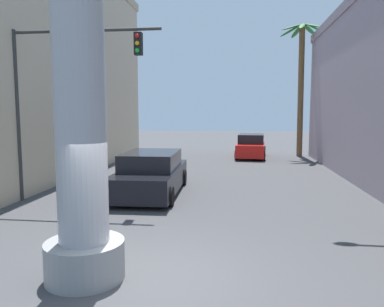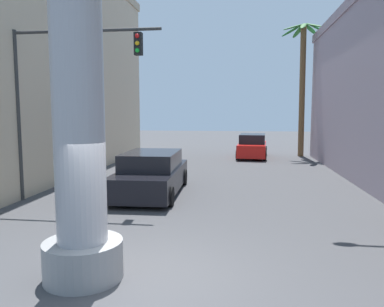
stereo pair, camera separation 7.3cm
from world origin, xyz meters
name	(u,v)px [view 1 (the left image)]	position (x,y,z in m)	size (l,w,h in m)	color
ground_plane	(204,180)	(0.00, 10.00, 0.00)	(87.07, 87.07, 0.00)	#424244
building_left	(8,64)	(-9.77, 11.00, 5.36)	(7.89, 19.60, 10.71)	#C6B293
neon_sign_pole	(77,3)	(-1.22, -0.14, 4.87)	(3.67, 1.43, 10.86)	#9E9EA3
street_lamp	(381,69)	(5.50, 5.02, 4.25)	(2.50, 0.28, 7.00)	#59595E
traffic_light_mast	(60,81)	(-4.33, 5.40, 4.04)	(5.03, 0.32, 5.72)	#333333
car_lead	(152,174)	(-1.70, 7.03, 0.74)	(2.28, 5.25, 1.56)	black
car_far	(251,146)	(2.31, 18.84, 0.74)	(2.16, 4.56, 1.56)	black
palm_tree_far_right	(301,74)	(5.60, 19.92, 5.54)	(3.16, 3.18, 8.92)	brown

